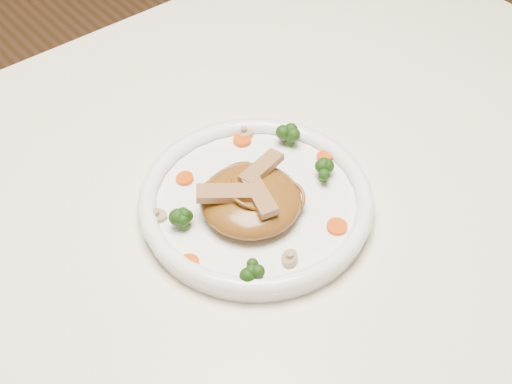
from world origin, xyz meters
TOP-DOWN VIEW (x-y plane):
  - table at (0.00, 0.00)m, footprint 1.20×0.80m
  - plate at (0.02, -0.03)m, footprint 0.32×0.32m
  - noodle_mound at (0.00, -0.04)m, footprint 0.11×0.11m
  - chicken_a at (0.03, -0.02)m, footprint 0.06×0.03m
  - chicken_b at (-0.02, -0.03)m, footprint 0.06×0.06m
  - chicken_c at (0.00, -0.05)m, footprint 0.04×0.06m
  - broccoli_0 at (0.11, 0.02)m, footprint 0.03×0.03m
  - broccoli_1 at (-0.07, -0.01)m, footprint 0.03×0.03m
  - broccoli_2 at (-0.05, -0.11)m, footprint 0.03×0.03m
  - broccoli_3 at (0.10, -0.05)m, footprint 0.03×0.03m
  - carrot_0 at (0.07, 0.06)m, footprint 0.03×0.03m
  - carrot_1 at (-0.09, -0.05)m, footprint 0.02×0.02m
  - carrot_2 at (0.12, -0.03)m, footprint 0.02×0.02m
  - carrot_3 at (-0.03, 0.05)m, footprint 0.02×0.02m
  - carrot_4 at (0.06, -0.12)m, footprint 0.02×0.02m
  - mushroom_0 at (-0.01, -0.12)m, footprint 0.03×0.03m
  - mushroom_1 at (0.11, 0.03)m, footprint 0.03×0.03m
  - mushroom_2 at (-0.08, 0.02)m, footprint 0.04×0.04m
  - mushroom_3 at (0.08, 0.07)m, footprint 0.03×0.03m

SIDE VIEW (x-z plane):
  - table at x=0.00m, z-range 0.28..1.03m
  - plate at x=0.02m, z-range 0.75..0.77m
  - carrot_0 at x=0.07m, z-range 0.77..0.77m
  - carrot_1 at x=-0.09m, z-range 0.77..0.77m
  - carrot_2 at x=0.12m, z-range 0.77..0.77m
  - carrot_3 at x=-0.03m, z-range 0.77..0.77m
  - carrot_4 at x=0.06m, z-range 0.77..0.77m
  - mushroom_0 at x=-0.01m, z-range 0.77..0.77m
  - mushroom_1 at x=0.11m, z-range 0.77..0.77m
  - mushroom_2 at x=-0.08m, z-range 0.77..0.77m
  - mushroom_3 at x=0.08m, z-range 0.77..0.77m
  - broccoli_2 at x=-0.05m, z-range 0.77..0.79m
  - broccoli_3 at x=0.10m, z-range 0.77..0.79m
  - broccoli_1 at x=-0.07m, z-range 0.77..0.80m
  - noodle_mound at x=0.00m, z-range 0.76..0.80m
  - broccoli_0 at x=0.11m, z-range 0.77..0.80m
  - chicken_a at x=0.03m, z-range 0.80..0.81m
  - chicken_c at x=0.00m, z-range 0.80..0.81m
  - chicken_b at x=-0.02m, z-range 0.80..0.81m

